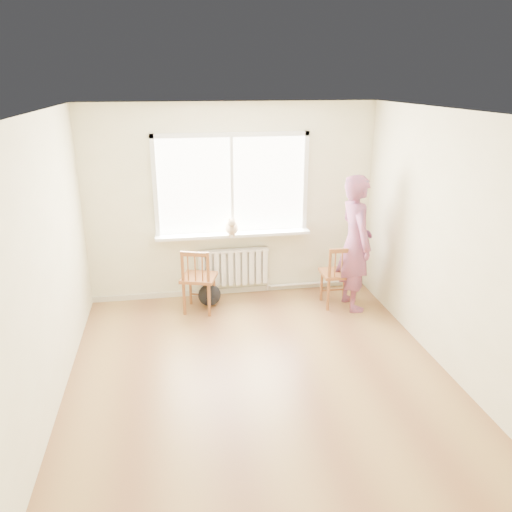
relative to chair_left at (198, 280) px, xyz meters
name	(u,v)px	position (x,y,z in m)	size (l,w,h in m)	color
floor	(260,377)	(0.54, -1.70, -0.45)	(4.50, 4.50, 0.00)	olive
ceiling	(261,113)	(0.54, -1.70, 2.25)	(4.50, 4.50, 0.00)	white
back_wall	(232,203)	(0.54, 0.55, 0.90)	(4.00, 0.01, 2.70)	#EFE7BF
window	(232,181)	(0.54, 0.53, 1.21)	(2.12, 0.05, 1.42)	white
windowsill	(233,234)	(0.54, 0.44, 0.48)	(2.15, 0.22, 0.04)	white
radiator	(234,267)	(0.54, 0.46, -0.01)	(1.00, 0.12, 0.55)	white
heating_pipe	(316,283)	(1.79, 0.49, -0.37)	(0.04, 0.04, 1.40)	silver
baseboard	(233,290)	(0.54, 0.54, -0.41)	(4.00, 0.03, 0.08)	beige
chair_left	(198,280)	(0.00, 0.00, 0.00)	(0.55, 0.53, 0.89)	#955B2B
chair_right	(338,276)	(1.89, -0.15, -0.01)	(0.44, 0.42, 0.88)	#955B2B
person	(355,243)	(2.09, -0.19, 0.47)	(0.67, 0.44, 1.83)	#AC3947
cat	(232,227)	(0.50, 0.36, 0.61)	(0.20, 0.41, 0.28)	beige
backpack	(209,295)	(0.16, 0.16, -0.30)	(0.31, 0.23, 0.31)	black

